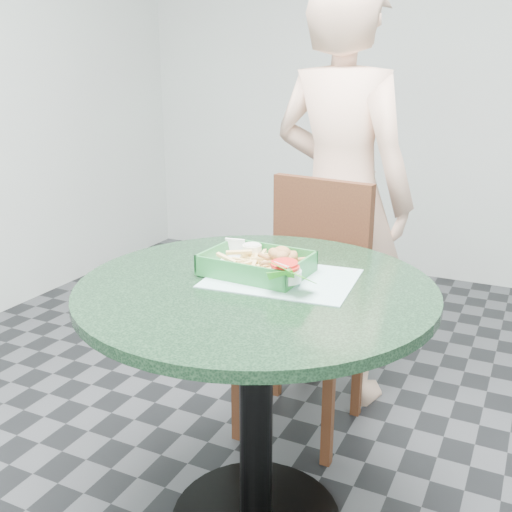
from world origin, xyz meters
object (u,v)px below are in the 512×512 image
at_px(sauce_ramekin, 251,256).
at_px(crab_sandwich, 282,265).
at_px(diner_person, 341,177).
at_px(food_basket, 257,274).
at_px(cafe_table, 256,348).
at_px(dining_chair, 310,289).

bearing_deg(sauce_ramekin, crab_sandwich, -18.12).
xyz_separation_m(diner_person, sauce_ramekin, (-0.02, -0.75, -0.11)).
bearing_deg(diner_person, food_basket, 104.27).
distance_m(cafe_table, dining_chair, 0.62).
distance_m(dining_chair, diner_person, 0.46).
bearing_deg(diner_person, cafe_table, 106.33).
height_order(food_basket, crab_sandwich, crab_sandwich).
bearing_deg(food_basket, dining_chair, 94.20).
height_order(dining_chair, sauce_ramekin, dining_chair).
height_order(cafe_table, diner_person, diner_person).
height_order(crab_sandwich, sauce_ramekin, crab_sandwich).
bearing_deg(sauce_ramekin, cafe_table, -58.20).
xyz_separation_m(cafe_table, food_basket, (-0.03, 0.07, 0.19)).
height_order(dining_chair, diner_person, diner_person).
xyz_separation_m(diner_person, crab_sandwich, (0.09, -0.78, -0.11)).
bearing_deg(cafe_table, dining_chair, 96.83).
height_order(cafe_table, crab_sandwich, crab_sandwich).
bearing_deg(crab_sandwich, food_basket, -164.22).
bearing_deg(dining_chair, crab_sandwich, -69.42).
height_order(diner_person, food_basket, diner_person).
relative_size(food_basket, sauce_ramekin, 5.05).
bearing_deg(sauce_ramekin, food_basket, -50.32).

